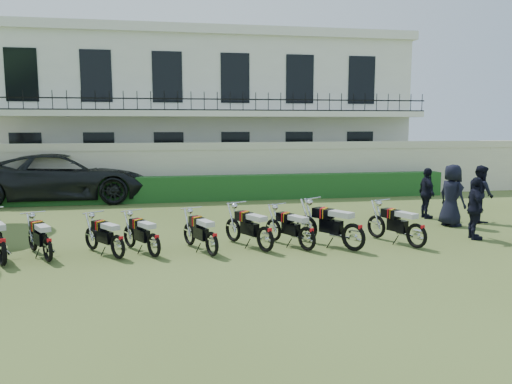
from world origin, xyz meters
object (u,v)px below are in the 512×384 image
at_px(motorcycle_5, 212,238).
at_px(suv, 66,177).
at_px(motorcycle_6, 265,233).
at_px(motorcycle_8, 354,230).
at_px(motorcycle_3, 118,241).
at_px(motorcycle_4, 154,239).
at_px(officer_4, 481,194).
at_px(motorcycle_2, 47,243).
at_px(motorcycle_7, 307,233).
at_px(motorcycle_9, 417,230).
at_px(motorcycle_1, 1,244).
at_px(officer_3, 452,195).
at_px(officer_5, 427,193).
at_px(officer_2, 475,208).

height_order(motorcycle_5, suv, suv).
height_order(motorcycle_6, motorcycle_8, motorcycle_8).
relative_size(motorcycle_3, motorcycle_4, 0.94).
height_order(motorcycle_4, officer_4, officer_4).
distance_m(motorcycle_2, motorcycle_5, 3.64).
bearing_deg(motorcycle_2, motorcycle_7, -28.48).
bearing_deg(motorcycle_8, motorcycle_2, 143.22).
distance_m(motorcycle_3, motorcycle_6, 3.43).
bearing_deg(motorcycle_9, motorcycle_1, 156.24).
xyz_separation_m(motorcycle_2, officer_4, (12.33, 2.51, 0.45)).
height_order(motorcycle_2, motorcycle_4, motorcycle_2).
bearing_deg(motorcycle_7, motorcycle_6, 148.71).
distance_m(motorcycle_6, officer_3, 6.54).
bearing_deg(motorcycle_4, motorcycle_5, -36.81).
distance_m(officer_3, officer_5, 1.27).
relative_size(officer_3, officer_5, 1.13).
bearing_deg(suv, motorcycle_4, -159.17).
height_order(motorcycle_3, suv, suv).
relative_size(officer_3, officer_4, 1.04).
bearing_deg(motorcycle_5, officer_4, -4.77).
xyz_separation_m(motorcycle_1, officer_3, (12.00, 2.29, 0.42)).
bearing_deg(motorcycle_4, motorcycle_1, 152.30).
bearing_deg(motorcycle_7, motorcycle_8, -40.20).
relative_size(motorcycle_7, suv, 0.24).
xyz_separation_m(motorcycle_1, motorcycle_3, (2.41, 0.16, -0.07)).
bearing_deg(officer_5, motorcycle_5, 120.60).
height_order(motorcycle_3, motorcycle_4, motorcycle_4).
height_order(motorcycle_2, motorcycle_5, motorcycle_5).
bearing_deg(suv, motorcycle_3, -163.53).
distance_m(motorcycle_6, officer_2, 5.83).
xyz_separation_m(motorcycle_7, officer_4, (6.37, 2.58, 0.43)).
xyz_separation_m(motorcycle_5, officer_2, (7.10, 0.57, 0.38)).
distance_m(motorcycle_2, motorcycle_6, 4.94).
bearing_deg(motorcycle_3, suv, 70.78).
relative_size(motorcycle_3, motorcycle_7, 0.87).
bearing_deg(officer_2, motorcycle_9, 124.86).
bearing_deg(motorcycle_6, officer_5, 1.64).
relative_size(suv, officer_5, 4.17).
height_order(motorcycle_7, officer_2, officer_2).
xyz_separation_m(motorcycle_7, motorcycle_9, (2.73, -0.25, 0.02)).
distance_m(motorcycle_3, motorcycle_9, 7.18).
xyz_separation_m(motorcycle_1, officer_5, (11.89, 3.56, 0.31)).
bearing_deg(motorcycle_3, motorcycle_7, -36.78).
bearing_deg(motorcycle_1, officer_2, -24.79).
xyz_separation_m(motorcycle_1, motorcycle_6, (5.84, 0.16, -0.02)).
bearing_deg(motorcycle_9, officer_3, 22.50).
height_order(suv, officer_4, suv).
distance_m(motorcycle_4, officer_3, 9.06).
xyz_separation_m(motorcycle_7, suv, (-7.29, 9.48, 0.49)).
xyz_separation_m(motorcycle_6, officer_5, (6.06, 3.40, 0.34)).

